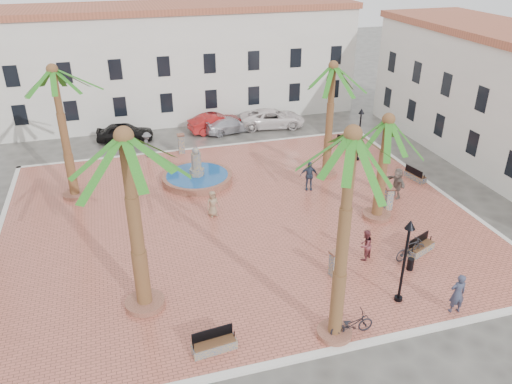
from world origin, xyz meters
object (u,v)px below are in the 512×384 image
bicycle_b (411,249)px  bollard_n (181,143)px  car_red (216,123)px  palm_nw (55,84)px  car_black (125,132)px  litter_bin (410,264)px  pedestrian_fountain_b (309,176)px  lamppost_e (360,125)px  palm_sw (127,159)px  bollard_e (389,198)px  bench_s (214,345)px  car_silver (230,125)px  pedestrian_north (148,145)px  cyclist_a (458,293)px  pedestrian_fountain_a (213,204)px  palm_s (351,158)px  lamppost_s (407,247)px  bicycle_a (352,324)px  bench_e (415,176)px  bench_ne (347,143)px  fountain (197,176)px  bollard_se (334,263)px  car_white (272,118)px  palm_e (387,134)px  bench_se (421,248)px  pedestrian_east (397,183)px  palm_ne (332,79)px

bicycle_b → bollard_n: bearing=16.4°
bollard_n → car_red: (3.54, 4.22, -0.15)m
palm_nw → car_black: palm_nw is taller
litter_bin → car_red: bearing=102.3°
pedestrian_fountain_b → lamppost_e: bearing=51.5°
bollard_n → palm_sw: bearing=-104.0°
palm_sw → bollard_e: size_ratio=5.95×
bench_s → car_silver: size_ratio=0.41×
litter_bin → pedestrian_north: size_ratio=0.34×
cyclist_a → pedestrian_north: size_ratio=1.03×
bollard_e → pedestrian_fountain_a: pedestrian_fountain_a is taller
palm_s → lamppost_s: palm_s is taller
bollard_n → bicycle_a: bearing=-80.1°
palm_nw → bench_e: (21.45, -3.77, -6.74)m
bicycle_a → car_silver: car_silver is taller
bench_s → bench_ne: 22.81m
palm_sw → bicycle_a: palm_sw is taller
lamppost_e → car_red: bearing=132.8°
lamppost_s → palm_s: bearing=-161.7°
fountain → bollard_se: 12.71m
fountain → bicycle_b: bearing=-54.0°
palm_s → bollard_n: bearing=98.2°
palm_s → litter_bin: palm_s is taller
fountain → car_white: 12.08m
litter_bin → palm_e: bearing=79.4°
pedestrian_fountain_a → car_red: size_ratio=0.34×
palm_e → pedestrian_north: 17.66m
bollard_se → palm_e: bearing=43.3°
palm_sw → palm_e: (13.38, 4.08, -1.86)m
bench_ne → car_silver: car_silver is taller
palm_e → bench_se: bearing=-84.3°
palm_sw → bench_se: palm_sw is taller
palm_s → pedestrian_east: bearing=49.3°
fountain → palm_s: 17.48m
palm_ne → bicycle_a: (-5.10, -14.30, -6.02)m
bench_e → bollard_e: bollard_e is taller
bench_e → bollard_se: bollard_se is taller
bollard_e → pedestrian_east: bearing=45.3°
cyclist_a → pedestrian_fountain_a: bearing=-46.2°
palm_nw → pedestrian_north: palm_nw is taller
fountain → lamppost_e: 11.86m
bench_ne → cyclist_a: bearing=134.0°
car_red → car_silver: bearing=-125.1°
litter_bin → pedestrian_fountain_a: (-7.99, 7.79, 0.46)m
palm_sw → palm_s: (7.14, -3.96, 0.82)m
bench_se → bollard_n: 19.06m
fountain → bench_e: fountain is taller
bench_e → car_red: car_red is taller
car_silver → bench_ne: bearing=-139.4°
cyclist_a → bench_e: bearing=-108.0°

